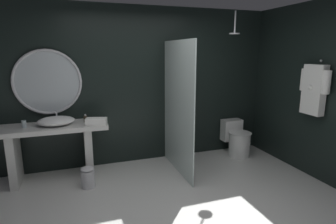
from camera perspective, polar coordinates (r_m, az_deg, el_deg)
ground_plane at (r=3.40m, az=2.57°, el=-21.02°), size 5.76×5.76×0.00m
back_wall_panel at (r=4.69m, az=-5.80°, el=5.36°), size 4.80×0.10×2.60m
side_wall_right at (r=4.84m, az=26.06°, el=4.38°), size 0.10×2.47×2.60m
vanity_counter at (r=4.40m, az=-22.94°, el=-5.90°), size 1.59×0.56×0.83m
vessel_sink at (r=4.31m, az=-22.18°, el=-1.71°), size 0.52×0.43×0.17m
tumbler_cup at (r=4.34m, az=-27.68°, el=-2.24°), size 0.06×0.06×0.10m
soap_dispenser at (r=4.32m, az=-16.74°, el=-1.35°), size 0.05×0.05×0.12m
round_wall_mirror at (r=4.49m, az=-23.67°, el=5.68°), size 0.98×0.04×0.98m
shower_glass_panel at (r=4.23m, az=2.08°, el=0.78°), size 0.02×1.24×2.04m
rain_shower_head at (r=4.69m, az=13.66°, el=16.06°), size 0.17×0.17×0.36m
hanging_bathrobe at (r=4.49m, az=28.03°, el=4.43°), size 0.20×0.49×0.79m
toilet at (r=5.24m, az=14.10°, el=-5.54°), size 0.40×0.61×0.62m
waste_bin at (r=4.12m, az=-16.27°, el=-12.79°), size 0.19×0.19×0.30m
folded_hand_towel at (r=4.13m, az=-14.65°, el=-1.90°), size 0.32×0.22×0.10m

